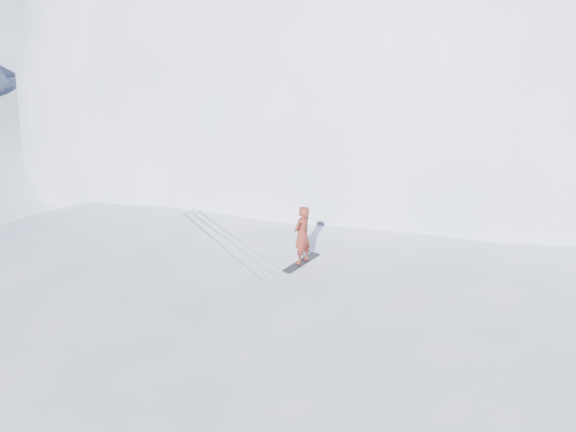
% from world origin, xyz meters
% --- Properties ---
extents(ground, '(400.00, 400.00, 0.00)m').
position_xyz_m(ground, '(0.00, 0.00, 0.00)').
color(ground, white).
rests_on(ground, ground).
extents(near_ridge, '(36.00, 28.00, 4.80)m').
position_xyz_m(near_ridge, '(1.00, 3.00, 0.00)').
color(near_ridge, white).
rests_on(near_ridge, ground).
extents(summit_peak, '(60.00, 56.00, 56.00)m').
position_xyz_m(summit_peak, '(22.00, 26.00, 0.00)').
color(summit_peak, white).
rests_on(summit_peak, ground).
extents(peak_shoulder, '(28.00, 24.00, 18.00)m').
position_xyz_m(peak_shoulder, '(10.00, 20.00, 0.00)').
color(peak_shoulder, white).
rests_on(peak_shoulder, ground).
extents(wind_bumps, '(16.00, 14.40, 1.00)m').
position_xyz_m(wind_bumps, '(-0.56, 2.12, 0.00)').
color(wind_bumps, white).
rests_on(wind_bumps, ground).
extents(snowboard, '(1.44, 0.93, 0.02)m').
position_xyz_m(snowboard, '(0.44, 3.15, 2.41)').
color(snowboard, black).
rests_on(snowboard, near_ridge).
extents(snowboarder, '(0.76, 0.66, 1.75)m').
position_xyz_m(snowboarder, '(0.44, 3.15, 3.30)').
color(snowboarder, maroon).
rests_on(snowboarder, snowboard).
extents(board_tracks, '(1.76, 5.93, 0.04)m').
position_xyz_m(board_tracks, '(-1.19, 5.60, 2.42)').
color(board_tracks, silver).
rests_on(board_tracks, ground).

